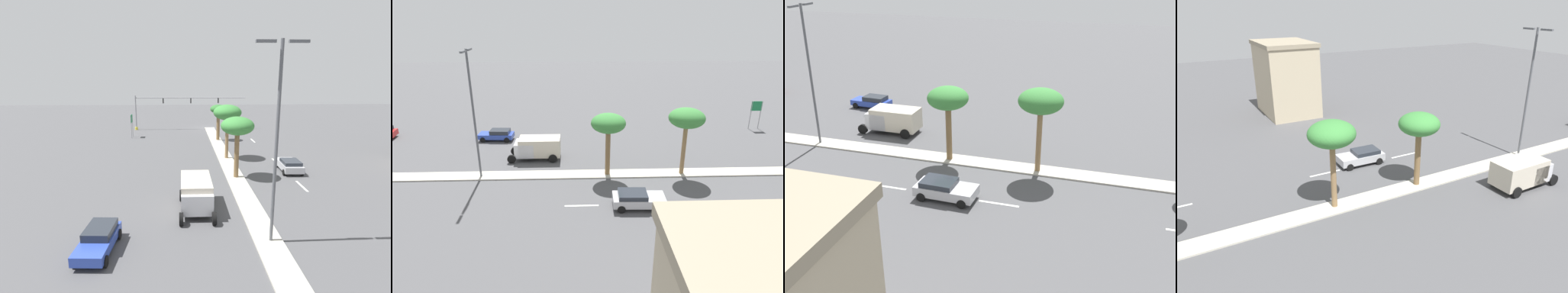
# 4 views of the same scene
# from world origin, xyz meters

# --- Properties ---
(ground_plane) EXTENTS (160.00, 160.00, 0.00)m
(ground_plane) POSITION_xyz_m (0.00, 32.52, 0.00)
(ground_plane) COLOR #4C4C4F
(median_curb) EXTENTS (1.80, 83.61, 0.12)m
(median_curb) POSITION_xyz_m (0.00, 41.81, 0.06)
(median_curb) COLOR #B7B2A3
(median_curb) RESTS_ON ground
(lane_stripe_mid) EXTENTS (0.20, 2.80, 0.01)m
(lane_stripe_mid) POSITION_xyz_m (-5.80, 4.00, 0.01)
(lane_stripe_mid) COLOR silver
(lane_stripe_mid) RESTS_ON ground
(lane_stripe_left) EXTENTS (0.20, 2.80, 0.01)m
(lane_stripe_left) POSITION_xyz_m (-5.80, 11.93, 0.01)
(lane_stripe_left) COLOR silver
(lane_stripe_left) RESTS_ON ground
(lane_stripe_far) EXTENTS (0.20, 2.80, 0.01)m
(lane_stripe_far) POSITION_xyz_m (-5.80, 23.98, 0.01)
(lane_stripe_far) COLOR silver
(lane_stripe_far) RESTS_ON ground
(lane_stripe_outboard) EXTENTS (0.20, 2.80, 0.01)m
(lane_stripe_outboard) POSITION_xyz_m (-5.80, 32.27, 0.01)
(lane_stripe_outboard) COLOR silver
(lane_stripe_outboard) RESTS_ON ground
(traffic_signal_gantry) EXTENTS (20.63, 0.53, 6.37)m
(traffic_signal_gantry) POSITION_xyz_m (7.85, 1.32, 4.36)
(traffic_signal_gantry) COLOR gray
(traffic_signal_gantry) RESTS_ON ground
(directional_road_sign) EXTENTS (0.10, 1.44, 3.79)m
(directional_road_sign) POSITION_xyz_m (13.44, 8.64, 2.72)
(directional_road_sign) COLOR gray
(directional_road_sign) RESTS_ON ground
(palm_tree_far) EXTENTS (2.49, 2.49, 5.50)m
(palm_tree_far) POSITION_xyz_m (-0.32, 11.59, 4.62)
(palm_tree_far) COLOR brown
(palm_tree_far) RESTS_ON median_curb
(palm_tree_rear) EXTENTS (3.36, 3.36, 6.51)m
(palm_tree_rear) POSITION_xyz_m (-0.15, 22.40, 5.59)
(palm_tree_rear) COLOR olive
(palm_tree_rear) RESTS_ON median_curb
(palm_tree_mid) EXTENTS (3.24, 3.24, 6.04)m
(palm_tree_mid) POSITION_xyz_m (-0.08, 29.65, 5.12)
(palm_tree_mid) COLOR brown
(palm_tree_mid) RESTS_ON median_curb
(street_lamp_near) EXTENTS (2.90, 0.24, 11.86)m
(street_lamp_near) POSITION_xyz_m (-0.16, 41.81, 6.92)
(street_lamp_near) COLOR #515459
(street_lamp_near) RESTS_ON median_curb
(sedan_silver_near) EXTENTS (2.19, 4.27, 1.33)m
(sedan_silver_near) POSITION_xyz_m (-6.12, 27.75, 0.73)
(sedan_silver_near) COLOR #B2B2B7
(sedan_silver_near) RESTS_ON ground
(sedan_blue_rear) EXTENTS (2.06, 4.27, 1.35)m
(sedan_blue_rear) POSITION_xyz_m (10.18, 42.30, 0.73)
(sedan_blue_rear) COLOR #2D47AD
(sedan_blue_rear) RESTS_ON ground
(box_truck) EXTENTS (2.55, 5.51, 2.36)m
(box_truck) POSITION_xyz_m (4.23, 36.95, 1.32)
(box_truck) COLOR silver
(box_truck) RESTS_ON ground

